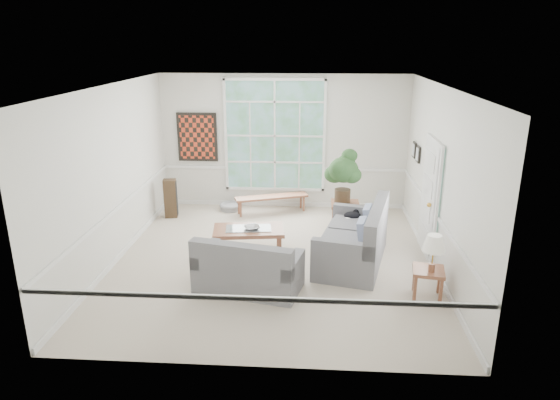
% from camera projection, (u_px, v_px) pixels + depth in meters
% --- Properties ---
extents(floor, '(5.50, 6.00, 0.01)m').
position_uv_depth(floor, '(274.00, 260.00, 8.78)').
color(floor, '#BEB09C').
rests_on(floor, ground).
extents(ceiling, '(5.50, 6.00, 0.02)m').
position_uv_depth(ceiling, '(273.00, 86.00, 7.85)').
color(ceiling, white).
rests_on(ceiling, ground).
extents(wall_back, '(5.50, 0.02, 3.00)m').
position_uv_depth(wall_back, '(284.00, 142.00, 11.16)').
color(wall_back, silver).
rests_on(wall_back, ground).
extents(wall_front, '(5.50, 0.02, 3.00)m').
position_uv_depth(wall_front, '(252.00, 251.00, 5.47)').
color(wall_front, silver).
rests_on(wall_front, ground).
extents(wall_left, '(0.02, 6.00, 3.00)m').
position_uv_depth(wall_left, '(112.00, 175.00, 8.49)').
color(wall_left, silver).
rests_on(wall_left, ground).
extents(wall_right, '(0.02, 6.00, 3.00)m').
position_uv_depth(wall_right, '(441.00, 181.00, 8.14)').
color(wall_right, silver).
rests_on(wall_right, ground).
extents(window_back, '(2.30, 0.08, 2.40)m').
position_uv_depth(window_back, '(275.00, 136.00, 11.09)').
color(window_back, white).
rests_on(window_back, wall_back).
extents(entry_door, '(0.08, 0.90, 2.10)m').
position_uv_depth(entry_door, '(428.00, 196.00, 8.85)').
color(entry_door, white).
rests_on(entry_door, floor).
extents(door_sidelight, '(0.08, 0.26, 1.90)m').
position_uv_depth(door_sidelight, '(437.00, 202.00, 8.23)').
color(door_sidelight, white).
rests_on(door_sidelight, wall_right).
extents(wall_art, '(0.90, 0.06, 1.10)m').
position_uv_depth(wall_art, '(197.00, 137.00, 11.21)').
color(wall_art, maroon).
rests_on(wall_art, wall_back).
extents(wall_frame_near, '(0.04, 0.26, 0.32)m').
position_uv_depth(wall_frame_near, '(418.00, 154.00, 9.79)').
color(wall_frame_near, black).
rests_on(wall_frame_near, wall_right).
extents(wall_frame_far, '(0.04, 0.26, 0.32)m').
position_uv_depth(wall_frame_far, '(414.00, 150.00, 10.17)').
color(wall_frame_far, black).
rests_on(wall_frame_far, wall_right).
extents(loveseat_right, '(1.43, 2.13, 1.06)m').
position_uv_depth(loveseat_right, '(352.00, 234.00, 8.55)').
color(loveseat_right, slate).
rests_on(loveseat_right, floor).
extents(loveseat_front, '(1.73, 1.16, 0.86)m').
position_uv_depth(loveseat_front, '(249.00, 263.00, 7.66)').
color(loveseat_front, slate).
rests_on(loveseat_front, floor).
extents(coffee_table, '(1.33, 0.84, 0.47)m').
position_uv_depth(coffee_table, '(249.00, 241.00, 9.01)').
color(coffee_table, brown).
rests_on(coffee_table, floor).
extents(pewter_bowl, '(0.45, 0.45, 0.08)m').
position_uv_depth(pewter_bowl, '(252.00, 227.00, 8.88)').
color(pewter_bowl, '#A2A2A7').
rests_on(pewter_bowl, coffee_table).
extents(window_bench, '(1.64, 0.83, 0.38)m').
position_uv_depth(window_bench, '(272.00, 204.00, 11.13)').
color(window_bench, brown).
rests_on(window_bench, floor).
extents(end_table, '(0.57, 0.57, 0.56)m').
position_uv_depth(end_table, '(345.00, 216.00, 10.13)').
color(end_table, brown).
rests_on(end_table, floor).
extents(houseplant, '(0.70, 0.70, 1.10)m').
position_uv_depth(houseplant, '(343.00, 176.00, 9.90)').
color(houseplant, '#284C23').
rests_on(houseplant, end_table).
extents(side_table, '(0.53, 0.53, 0.46)m').
position_uv_depth(side_table, '(427.00, 283.00, 7.45)').
color(side_table, brown).
rests_on(side_table, floor).
extents(table_lamp, '(0.42, 0.42, 0.58)m').
position_uv_depth(table_lamp, '(433.00, 254.00, 7.21)').
color(table_lamp, white).
rests_on(table_lamp, side_table).
extents(pet_bed, '(0.55, 0.55, 0.15)m').
position_uv_depth(pet_bed, '(231.00, 206.00, 11.34)').
color(pet_bed, gray).
rests_on(pet_bed, floor).
extents(floor_speaker, '(0.29, 0.24, 0.84)m').
position_uv_depth(floor_speaker, '(171.00, 198.00, 10.78)').
color(floor_speaker, '#3D2C1B').
rests_on(floor_speaker, floor).
extents(cat, '(0.33, 0.24, 0.15)m').
position_uv_depth(cat, '(352.00, 215.00, 9.19)').
color(cat, black).
rests_on(cat, loveseat_right).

